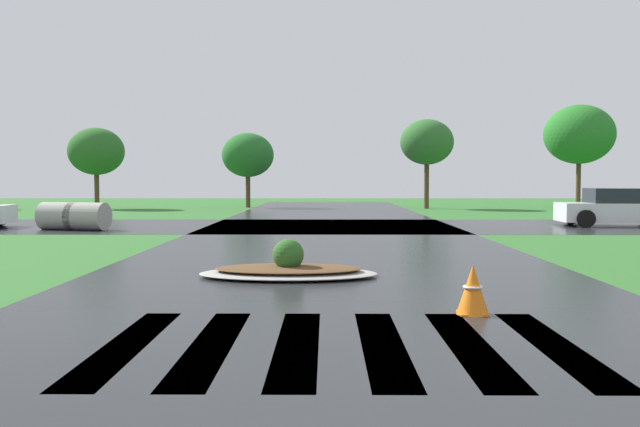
{
  "coord_description": "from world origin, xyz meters",
  "views": [
    {
      "loc": [
        -0.15,
        -2.66,
        1.75
      ],
      "look_at": [
        -0.25,
        8.64,
        1.19
      ],
      "focal_mm": 39.14,
      "sensor_mm": 36.0,
      "label": 1
    }
  ],
  "objects_px": {
    "traffic_cone": "(473,290)",
    "drainage_pipe_stack": "(74,216)",
    "median_island": "(288,269)",
    "car_blue_compact": "(617,209)"
  },
  "relations": [
    {
      "from": "drainage_pipe_stack",
      "to": "median_island",
      "type": "bearing_deg",
      "value": -54.91
    },
    {
      "from": "median_island",
      "to": "car_blue_compact",
      "type": "bearing_deg",
      "value": 49.68
    },
    {
      "from": "drainage_pipe_stack",
      "to": "traffic_cone",
      "type": "distance_m",
      "value": 18.12
    },
    {
      "from": "drainage_pipe_stack",
      "to": "car_blue_compact",
      "type": "bearing_deg",
      "value": 6.29
    },
    {
      "from": "median_island",
      "to": "car_blue_compact",
      "type": "distance_m",
      "value": 17.65
    },
    {
      "from": "traffic_cone",
      "to": "drainage_pipe_stack",
      "type": "bearing_deg",
      "value": 125.47
    },
    {
      "from": "car_blue_compact",
      "to": "drainage_pipe_stack",
      "type": "bearing_deg",
      "value": -170.79
    },
    {
      "from": "median_island",
      "to": "drainage_pipe_stack",
      "type": "distance_m",
      "value": 13.83
    },
    {
      "from": "median_island",
      "to": "drainage_pipe_stack",
      "type": "height_order",
      "value": "drainage_pipe_stack"
    },
    {
      "from": "car_blue_compact",
      "to": "drainage_pipe_stack",
      "type": "relative_size",
      "value": 1.67
    }
  ]
}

